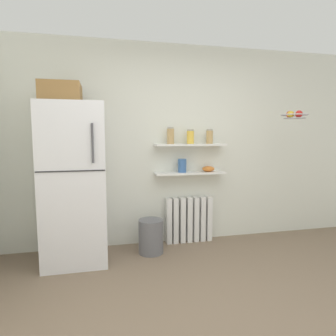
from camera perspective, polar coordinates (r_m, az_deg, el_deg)
ground_plane at (r=2.80m, az=9.27°, el=-24.50°), size 7.04×7.04×0.00m
back_wall at (r=3.88m, az=0.99°, el=4.48°), size 7.04×0.10×2.60m
refrigerator at (r=3.42m, az=-18.03°, el=-2.20°), size 0.69×0.72×1.99m
radiator at (r=3.97m, az=4.16°, el=-10.10°), size 0.63×0.12×0.61m
wall_shelf_lower at (r=3.81m, az=4.37°, el=-0.99°), size 0.93×0.22×0.02m
wall_shelf_upper at (r=3.78m, az=4.42°, el=4.58°), size 0.93×0.22×0.02m
storage_jar_0 at (r=3.71m, az=0.50°, el=6.39°), size 0.09×0.09×0.21m
storage_jar_1 at (r=3.78m, az=4.43°, el=6.16°), size 0.09×0.09×0.19m
storage_jar_2 at (r=3.86m, az=8.20°, el=6.16°), size 0.09×0.09×0.19m
vase at (r=3.77m, az=2.81°, el=0.47°), size 0.11×0.11×0.18m
shelf_bowl at (r=3.88m, az=7.95°, el=-0.16°), size 0.16×0.16×0.07m
trash_bin at (r=3.63m, az=-3.39°, el=-13.30°), size 0.30×0.30×0.41m
hanging_fruit_basket at (r=3.88m, az=23.62°, el=9.54°), size 0.32×0.32×0.10m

